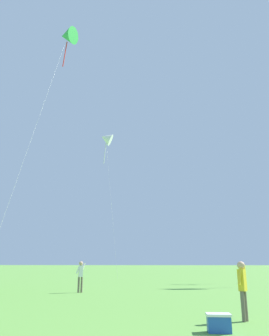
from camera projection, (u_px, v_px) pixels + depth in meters
kite_green_small at (67, 36)px, 32.01m from camera, size 2.08×11.13×23.52m
kite_white_distant at (106, 138)px, 47.36m from camera, size 3.89×7.52×19.69m
person_child_small at (81, 274)px, 19.33m from camera, size 0.52×0.34×1.72m
person_near_tree at (242, 285)px, 10.02m from camera, size 0.39×0.49×1.70m
picnic_cooler at (219, 323)px, 8.28m from camera, size 0.60×0.40×0.44m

